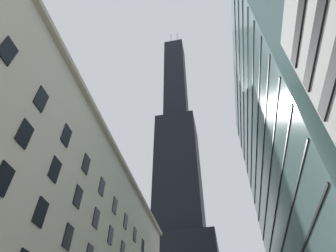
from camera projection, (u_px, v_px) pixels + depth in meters
The scene contains 2 objects.
dark_skyscraper at pixel (179, 201), 107.09m from camera, with size 24.95×24.95×183.22m.
glass_office_midrise at pixel (329, 155), 43.37m from camera, with size 20.08×41.54×56.65m.
Camera 1 is at (3.51, -10.99, 1.54)m, focal length 30.14 mm.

